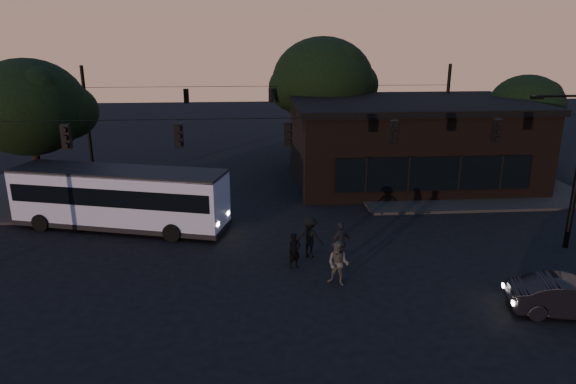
{
  "coord_description": "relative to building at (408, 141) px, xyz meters",
  "views": [
    {
      "loc": [
        -1.61,
        -17.08,
        9.48
      ],
      "look_at": [
        0.0,
        4.0,
        3.0
      ],
      "focal_mm": 32.0,
      "sensor_mm": 36.0,
      "label": 1
    }
  ],
  "objects": [
    {
      "name": "building",
      "position": [
        0.0,
        0.0,
        0.0
      ],
      "size": [
        15.4,
        10.41,
        5.4
      ],
      "color": "black",
      "rests_on": "ground"
    },
    {
      "name": "pedestrian_c",
      "position": [
        -6.8,
        -12.83,
        -1.78
      ],
      "size": [
        1.15,
        0.97,
        1.85
      ],
      "primitive_type": "imported",
      "rotation": [
        0.0,
        0.0,
        3.71
      ],
      "color": "black",
      "rests_on": "ground"
    },
    {
      "name": "pedestrian_d",
      "position": [
        -8.04,
        -12.12,
        -1.76
      ],
      "size": [
        1.41,
        1.19,
        1.89
      ],
      "primitive_type": "imported",
      "rotation": [
        0.0,
        0.0,
        2.66
      ],
      "color": "black",
      "rests_on": "ground"
    },
    {
      "name": "car",
      "position": [
        0.49,
        -17.75,
        -2.04
      ],
      "size": [
        4.27,
        2.25,
        1.34
      ],
      "primitive_type": "imported",
      "rotation": [
        0.0,
        0.0,
        1.36
      ],
      "color": "black",
      "rests_on": "ground"
    },
    {
      "name": "pedestrian_b",
      "position": [
        -7.25,
        -14.86,
        -1.81
      ],
      "size": [
        1.09,
        1.02,
        1.8
      ],
      "primitive_type": "imported",
      "rotation": [
        0.0,
        0.0,
        -0.5
      ],
      "color": "#3E3E38",
      "rests_on": "ground"
    },
    {
      "name": "tree_left",
      "position": [
        -23.0,
        -2.97,
        2.86
      ],
      "size": [
        6.4,
        6.4,
        8.3
      ],
      "color": "black",
      "rests_on": "ground"
    },
    {
      "name": "tree_right",
      "position": [
        9.0,
        2.03,
        1.93
      ],
      "size": [
        5.2,
        5.2,
        6.86
      ],
      "color": "black",
      "rests_on": "ground"
    },
    {
      "name": "bus",
      "position": [
        -17.21,
        -7.81,
        -0.98
      ],
      "size": [
        11.22,
        5.38,
        3.08
      ],
      "rotation": [
        0.0,
        0.0,
        -0.27
      ],
      "color": "#979FC0",
      "rests_on": "ground"
    },
    {
      "name": "sidewalk_far_right",
      "position": [
        3.0,
        -1.97,
        -2.63
      ],
      "size": [
        14.0,
        10.0,
        0.15
      ],
      "primitive_type": "cube",
      "color": "black",
      "rests_on": "ground"
    },
    {
      "name": "signal_rig_near",
      "position": [
        -9.0,
        -11.97,
        1.74
      ],
      "size": [
        26.24,
        0.3,
        7.5
      ],
      "color": "black",
      "rests_on": "ground"
    },
    {
      "name": "tree_behind",
      "position": [
        -5.0,
        6.03,
        3.48
      ],
      "size": [
        7.6,
        7.6,
        9.43
      ],
      "color": "black",
      "rests_on": "ground"
    },
    {
      "name": "signal_rig_far",
      "position": [
        -9.0,
        4.03,
        1.5
      ],
      "size": [
        26.24,
        0.3,
        7.5
      ],
      "color": "black",
      "rests_on": "ground"
    },
    {
      "name": "ground",
      "position": [
        -9.0,
        -15.97,
        -2.71
      ],
      "size": [
        120.0,
        120.0,
        0.0
      ],
      "primitive_type": "plane",
      "color": "black",
      "rests_on": "ground"
    },
    {
      "name": "pedestrian_a",
      "position": [
        -8.83,
        -13.23,
        -1.93
      ],
      "size": [
        0.68,
        0.59,
        1.56
      ],
      "primitive_type": "imported",
      "rotation": [
        0.0,
        0.0,
        0.46
      ],
      "color": "black",
      "rests_on": "ground"
    },
    {
      "name": "sidewalk_far_left",
      "position": [
        -23.0,
        -1.97,
        -2.63
      ],
      "size": [
        14.0,
        10.0,
        0.15
      ],
      "primitive_type": "cube",
      "color": "black",
      "rests_on": "ground"
    }
  ]
}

